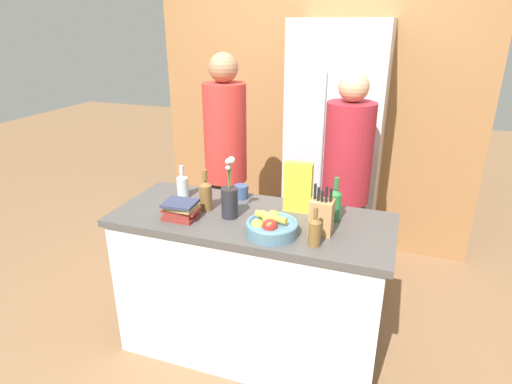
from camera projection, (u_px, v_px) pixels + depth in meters
name	position (u px, v px, depth m)	size (l,w,h in m)	color
ground_plane	(252.00, 345.00, 2.75)	(14.00, 14.00, 0.00)	brown
kitchen_island	(252.00, 285.00, 2.58)	(1.58, 0.66, 0.91)	silver
back_wall_wood	(315.00, 100.00, 3.69)	(2.78, 0.12, 2.60)	olive
refrigerator	(335.00, 150.00, 3.41)	(0.70, 0.63, 1.96)	#B7B7BC
fruit_bowl	(271.00, 226.00, 2.20)	(0.27, 0.27, 0.11)	slate
knife_block	(321.00, 216.00, 2.19)	(0.12, 0.10, 0.27)	#A87A4C
flower_vase	(230.00, 200.00, 2.37)	(0.09, 0.09, 0.36)	#232328
cereal_box	(298.00, 187.00, 2.44)	(0.16, 0.07, 0.29)	yellow
coffee_mug	(241.00, 192.00, 2.66)	(0.09, 0.12, 0.08)	#334770
book_stack	(181.00, 210.00, 2.38)	(0.20, 0.16, 0.10)	maroon
bottle_oil	(183.00, 185.00, 2.65)	(0.07, 0.07, 0.21)	#B2BCC1
bottle_vinegar	(206.00, 194.00, 2.47)	(0.08, 0.08, 0.25)	brown
bottle_wine	(335.00, 203.00, 2.34)	(0.07, 0.07, 0.25)	#286633
bottle_water	(315.00, 231.00, 2.08)	(0.06, 0.06, 0.21)	brown
person_at_sink	(226.00, 159.00, 3.12)	(0.31, 0.31, 1.75)	#383842
person_in_blue	(346.00, 181.00, 2.88)	(0.32, 0.32, 1.66)	#383842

